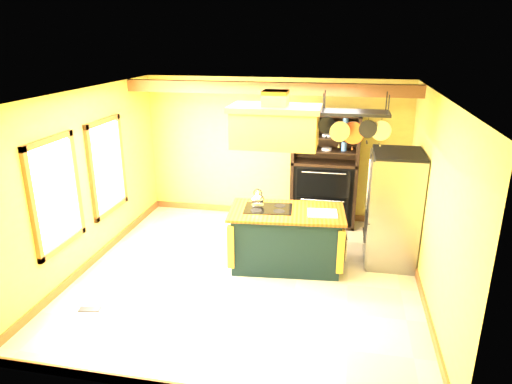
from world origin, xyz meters
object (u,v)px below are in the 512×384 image
(refrigerator, at_px, (392,211))
(pot_rack, at_px, (354,120))
(hutch, at_px, (324,181))
(kitchen_island, at_px, (286,238))
(range_hood, at_px, (275,124))

(refrigerator, bearing_deg, pot_rack, -146.02)
(refrigerator, distance_m, hutch, 1.77)
(refrigerator, relative_size, hutch, 0.82)
(kitchen_island, height_order, hutch, hutch)
(refrigerator, bearing_deg, kitchen_island, -163.55)
(range_hood, xyz_separation_m, hutch, (0.66, 1.84, -1.39))
(kitchen_island, bearing_deg, range_hood, 174.99)
(range_hood, relative_size, hutch, 0.60)
(kitchen_island, bearing_deg, refrigerator, 11.27)
(kitchen_island, xyz_separation_m, refrigerator, (1.59, 0.47, 0.38))
(pot_rack, xyz_separation_m, hutch, (-0.44, 1.83, -1.48))
(pot_rack, distance_m, refrigerator, 1.68)
(pot_rack, xyz_separation_m, refrigerator, (0.68, 0.46, -1.47))
(kitchen_island, xyz_separation_m, range_hood, (-0.20, -0.00, 1.76))
(hutch, bearing_deg, refrigerator, -50.67)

